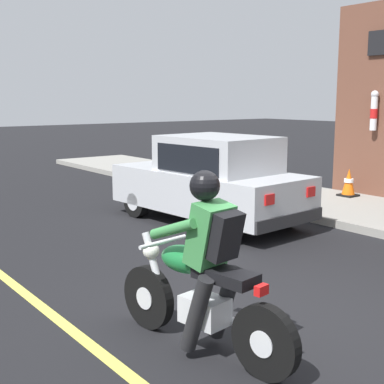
# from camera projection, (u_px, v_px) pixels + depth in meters

# --- Properties ---
(ground_plane) EXTENTS (80.00, 80.00, 0.00)m
(ground_plane) POSITION_uv_depth(u_px,v_px,m) (287.00, 322.00, 5.36)
(ground_plane) COLOR black
(sidewalk_curb) EXTENTS (2.60, 22.00, 0.14)m
(sidewalk_curb) POSITION_uv_depth(u_px,v_px,m) (344.00, 208.00, 10.63)
(sidewalk_curb) COLOR gray
(sidewalk_curb) RESTS_ON ground
(lane_stripe) EXTENTS (0.12, 19.80, 0.01)m
(lane_stripe) POSITION_uv_depth(u_px,v_px,m) (7.00, 279.00, 6.62)
(lane_stripe) COLOR #D1C64C
(lane_stripe) RESTS_ON ground
(motorcycle_with_rider) EXTENTS (0.65, 2.01, 1.62)m
(motorcycle_with_rider) POSITION_uv_depth(u_px,v_px,m) (203.00, 278.00, 4.63)
(motorcycle_with_rider) COLOR black
(motorcycle_with_rider) RESTS_ON ground
(car_hatchback) EXTENTS (1.91, 3.89, 1.57)m
(car_hatchback) POSITION_uv_depth(u_px,v_px,m) (211.00, 181.00, 9.53)
(car_hatchback) COLOR black
(car_hatchback) RESTS_ON ground
(traffic_cone) EXTENTS (0.36, 0.36, 0.60)m
(traffic_cone) POSITION_uv_depth(u_px,v_px,m) (349.00, 183.00, 11.46)
(traffic_cone) COLOR black
(traffic_cone) RESTS_ON sidewalk_curb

